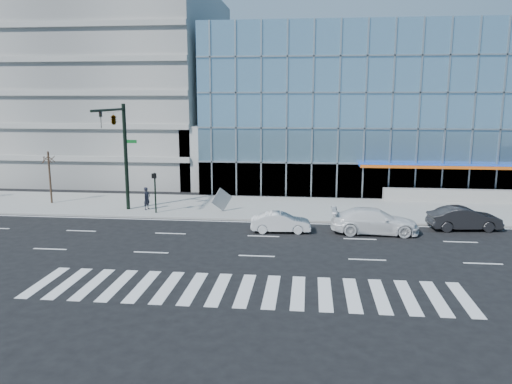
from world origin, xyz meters
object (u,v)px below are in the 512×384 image
white_sedan (281,222)px  pedestrian (147,198)px  white_suv (374,221)px  traffic_signal (117,132)px  street_tree_near (48,159)px  tilted_panel (222,200)px  dark_sedan (464,218)px  ped_signal_post (155,187)px

white_sedan → pedestrian: 11.59m
white_suv → white_sedan: bearing=93.6°
traffic_signal → street_tree_near: 7.96m
street_tree_near → white_sedan: street_tree_near is taller
pedestrian → tilted_panel: 5.81m
traffic_signal → dark_sedan: size_ratio=1.74×
street_tree_near → tilted_panel: street_tree_near is taller
dark_sedan → traffic_signal: bearing=79.6°
ped_signal_post → white_sedan: bearing=-21.6°
white_suv → pedestrian: bearing=75.2°
street_tree_near → pedestrian: bearing=-10.1°
ped_signal_post → white_sedan: (9.53, -3.77, -1.51)m
traffic_signal → ped_signal_post: (2.50, 0.37, -4.02)m
street_tree_near → white_sedan: 20.30m
dark_sedan → tilted_panel: tilted_panel is taller
traffic_signal → white_sedan: 13.66m
dark_sedan → ped_signal_post: bearing=78.2°
ped_signal_post → white_suv: size_ratio=0.54×
traffic_signal → street_tree_near: traffic_signal is taller
traffic_signal → dark_sedan: traffic_signal is taller
street_tree_near → tilted_panel: bearing=-6.2°
traffic_signal → ped_signal_post: 4.75m
street_tree_near → dark_sedan: size_ratio=0.92×
ped_signal_post → white_suv: ped_signal_post is taller
ped_signal_post → pedestrian: size_ratio=1.73×
tilted_panel → white_sedan: bearing=-85.9°
white_sedan → pedestrian: bearing=61.6°
street_tree_near → white_sedan: bearing=-18.4°
street_tree_near → tilted_panel: 14.65m
street_tree_near → white_suv: size_ratio=0.76×
ped_signal_post → white_suv: 15.96m
street_tree_near → white_suv: bearing=-13.5°
ped_signal_post → tilted_panel: 5.03m
ped_signal_post → white_suv: bearing=-12.5°
traffic_signal → dark_sedan: bearing=-3.7°
white_sedan → tilted_panel: 6.73m
white_sedan → dark_sedan: bearing=-85.1°
white_suv → dark_sedan: bearing=-75.5°
pedestrian → white_sedan: bearing=-93.5°
ped_signal_post → dark_sedan: size_ratio=0.65×
pedestrian → tilted_panel: bearing=-69.3°
traffic_signal → pedestrian: (1.50, 1.42, -5.15)m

